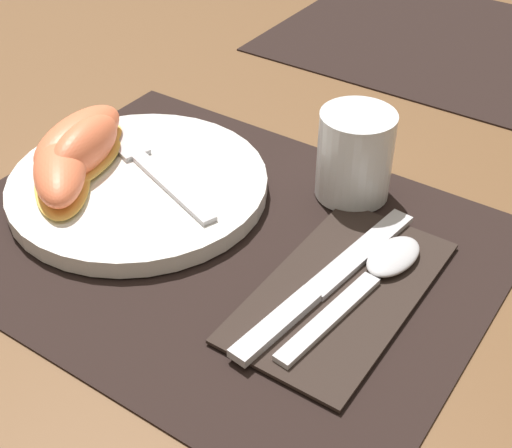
# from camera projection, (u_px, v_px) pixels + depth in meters

# --- Properties ---
(ground_plane) EXTENTS (3.00, 3.00, 0.00)m
(ground_plane) POSITION_uv_depth(u_px,v_px,m) (219.00, 241.00, 0.61)
(ground_plane) COLOR brown
(placemat) EXTENTS (0.45, 0.35, 0.00)m
(placemat) POSITION_uv_depth(u_px,v_px,m) (219.00, 239.00, 0.60)
(placemat) COLOR black
(placemat) RESTS_ON ground_plane
(placemat_far) EXTENTS (0.45, 0.35, 0.00)m
(placemat_far) POSITION_uv_depth(u_px,v_px,m) (456.00, 43.00, 0.92)
(placemat_far) COLOR black
(placemat_far) RESTS_ON ground_plane
(plate) EXTENTS (0.24, 0.24, 0.02)m
(plate) POSITION_uv_depth(u_px,v_px,m) (138.00, 185.00, 0.65)
(plate) COLOR white
(plate) RESTS_ON placemat
(juice_glass) EXTENTS (0.07, 0.07, 0.08)m
(juice_glass) POSITION_uv_depth(u_px,v_px,m) (354.00, 160.00, 0.63)
(juice_glass) COLOR silver
(juice_glass) RESTS_ON placemat
(napkin) EXTENTS (0.11, 0.20, 0.00)m
(napkin) POSITION_uv_depth(u_px,v_px,m) (340.00, 292.00, 0.55)
(napkin) COLOR #2D231E
(napkin) RESTS_ON placemat
(knife) EXTENTS (0.04, 0.22, 0.01)m
(knife) POSITION_uv_depth(u_px,v_px,m) (325.00, 283.00, 0.55)
(knife) COLOR #BCBCC1
(knife) RESTS_ON napkin
(spoon) EXTENTS (0.04, 0.17, 0.01)m
(spoon) POSITION_uv_depth(u_px,v_px,m) (377.00, 272.00, 0.56)
(spoon) COLOR #BCBCC1
(spoon) RESTS_ON napkin
(fork) EXTENTS (0.19, 0.09, 0.00)m
(fork) POSITION_uv_depth(u_px,v_px,m) (143.00, 160.00, 0.66)
(fork) COLOR #BCBCC1
(fork) RESTS_ON plate
(citrus_wedge_0) EXTENTS (0.07, 0.12, 0.04)m
(citrus_wedge_0) POSITION_uv_depth(u_px,v_px,m) (79.00, 140.00, 0.66)
(citrus_wedge_0) COLOR #F7C656
(citrus_wedge_0) RESTS_ON plate
(citrus_wedge_1) EXTENTS (0.06, 0.10, 0.04)m
(citrus_wedge_1) POSITION_uv_depth(u_px,v_px,m) (82.00, 152.00, 0.65)
(citrus_wedge_1) COLOR #F7C656
(citrus_wedge_1) RESTS_ON plate
(citrus_wedge_2) EXTENTS (0.12, 0.12, 0.04)m
(citrus_wedge_2) POSITION_uv_depth(u_px,v_px,m) (60.00, 169.00, 0.63)
(citrus_wedge_2) COLOR #F7C656
(citrus_wedge_2) RESTS_ON plate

